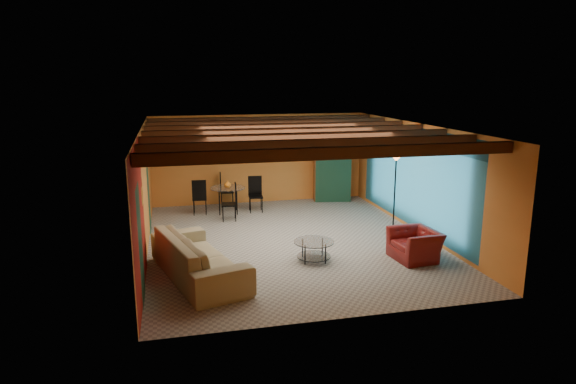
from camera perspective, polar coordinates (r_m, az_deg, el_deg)
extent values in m
cube|color=gray|center=(11.96, 0.22, -5.59)|extent=(6.50, 8.00, 0.01)
cube|color=silver|center=(11.40, 0.23, 7.40)|extent=(6.50, 8.00, 0.01)
cube|color=orange|center=(15.45, -3.25, 3.78)|extent=(6.50, 0.02, 2.70)
cube|color=maroon|center=(11.31, -16.00, -0.07)|extent=(0.02, 8.00, 2.70)
cube|color=teal|center=(12.74, 14.59, 1.43)|extent=(0.02, 8.00, 2.70)
imported|color=#8D7F5B|center=(9.92, -10.10, -7.20)|extent=(1.85, 3.05, 0.83)
imported|color=maroon|center=(11.05, 14.18, -5.80)|extent=(0.95, 1.07, 0.64)
cube|color=brown|center=(15.77, 4.86, 2.37)|extent=(1.14, 0.71, 1.85)
cube|color=black|center=(15.24, -6.58, 4.72)|extent=(1.05, 0.03, 0.65)
imported|color=#26661E|center=(15.60, 4.95, 6.58)|extent=(0.47, 0.42, 0.47)
imported|color=orange|center=(14.27, -6.89, 2.03)|extent=(0.22, 0.22, 0.20)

